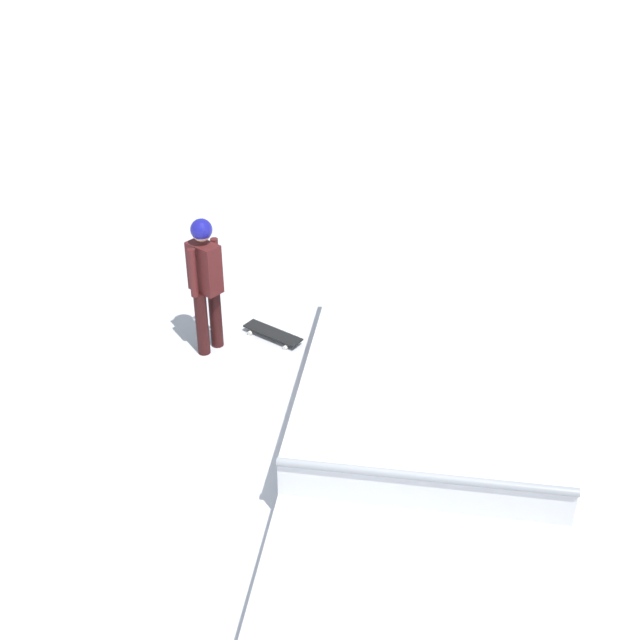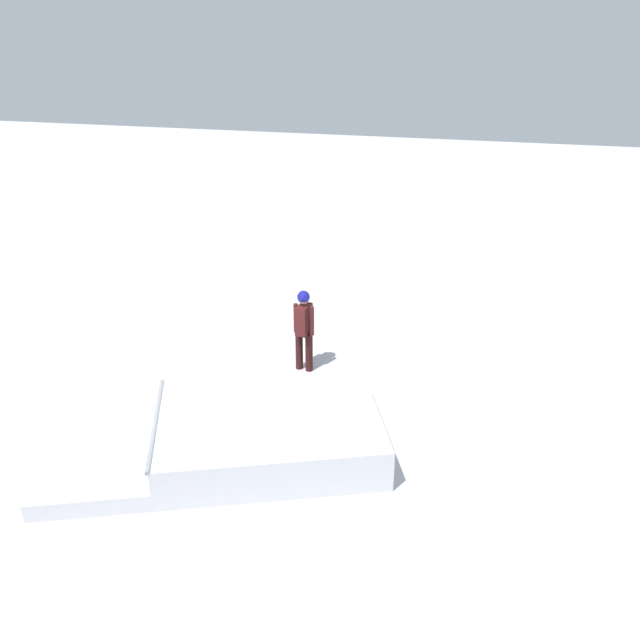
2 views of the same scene
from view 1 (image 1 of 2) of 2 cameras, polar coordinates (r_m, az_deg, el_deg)
name	(u,v)px [view 1 (image 1 of 2)]	position (r m, az deg, el deg)	size (l,w,h in m)	color
ground_plane	(395,476)	(8.35, 5.15, -10.60)	(60.00, 60.00, 0.00)	silver
skate_ramp	(428,417)	(8.59, 7.43, -6.65)	(5.97, 4.37, 0.74)	silver
skater	(205,276)	(9.68, -7.90, 3.01)	(0.43, 0.41, 1.73)	black
skateboard	(273,333)	(10.28, -3.26, -0.91)	(0.33, 0.82, 0.09)	black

